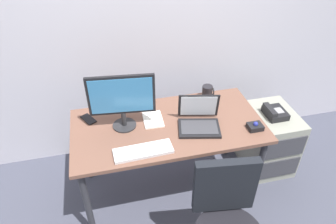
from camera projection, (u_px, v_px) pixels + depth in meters
name	position (u px, v px, depth m)	size (l,w,h in m)	color
ground_plane	(168.00, 188.00, 2.83)	(8.00, 8.00, 0.00)	#424453
back_wall	(148.00, 9.00, 2.56)	(6.00, 0.10, 2.80)	#BAB7C3
desk	(168.00, 132.00, 2.44)	(1.47, 0.74, 0.74)	brown
file_cabinet	(267.00, 140.00, 2.92)	(0.42, 0.53, 0.59)	gray
desk_phone	(275.00, 112.00, 2.71)	(0.17, 0.20, 0.09)	black
monitor_main	(122.00, 98.00, 2.22)	(0.48, 0.18, 0.44)	#262628
keyboard	(143.00, 151.00, 2.14)	(0.42, 0.15, 0.03)	silver
laptop	(199.00, 120.00, 2.35)	(0.36, 0.33, 0.24)	black
trackball_mouse	(255.00, 126.00, 2.33)	(0.11, 0.09, 0.07)	black
coffee_mug	(207.00, 92.00, 2.65)	(0.10, 0.09, 0.12)	black
paper_notepad	(153.00, 120.00, 2.43)	(0.15, 0.21, 0.01)	white
cell_phone	(88.00, 119.00, 2.44)	(0.07, 0.14, 0.01)	black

